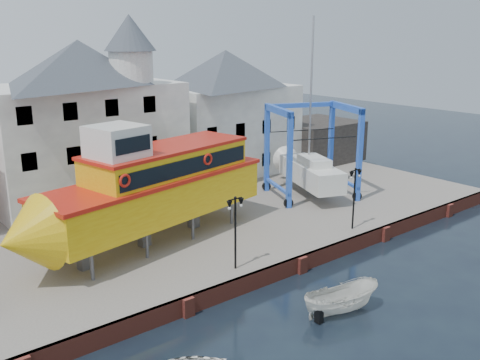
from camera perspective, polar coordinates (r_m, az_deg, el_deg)
ground at (r=32.22m, az=6.53°, el=-9.77°), size 140.00×140.00×0.00m
hardstanding at (r=39.90m, az=-4.74°, el=-3.90°), size 44.00×22.00×1.00m
quay_wall at (r=32.08m, az=6.43°, el=-8.90°), size 44.00×0.47×1.00m
building_white_main at (r=42.37m, az=-16.15°, el=6.23°), size 14.00×8.30×14.00m
building_white_right at (r=49.92m, az=-1.50°, el=7.26°), size 12.00×8.00×11.20m
shed_dark at (r=55.70m, az=8.01°, el=4.21°), size 8.00×7.00×4.00m
lamp_post_left at (r=28.98m, az=-0.50°, el=-3.68°), size 1.12×0.32×4.20m
lamp_post_right at (r=35.77m, az=12.16°, el=-0.32°), size 1.12×0.32×4.20m
tour_boat at (r=32.51m, az=-10.38°, el=-0.97°), size 18.15×7.66×7.69m
travel_lift at (r=43.66m, az=7.13°, el=1.59°), size 7.88×9.45×13.93m
motorboat_a at (r=28.29m, az=10.66°, el=-13.73°), size 4.53×2.65×1.65m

